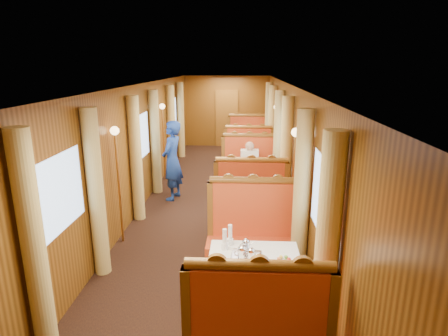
# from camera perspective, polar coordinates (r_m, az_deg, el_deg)

# --- Properties ---
(floor) EXTENTS (3.00, 12.00, 0.01)m
(floor) POSITION_cam_1_polar(r_m,az_deg,el_deg) (7.97, -1.55, -5.64)
(floor) COLOR black
(floor) RESTS_ON ground
(ceiling) EXTENTS (3.00, 12.00, 0.01)m
(ceiling) POSITION_cam_1_polar(r_m,az_deg,el_deg) (7.44, -1.69, 12.61)
(ceiling) COLOR silver
(ceiling) RESTS_ON wall_left
(wall_far) EXTENTS (3.00, 0.01, 2.50)m
(wall_far) POSITION_cam_1_polar(r_m,az_deg,el_deg) (13.52, 0.42, 8.60)
(wall_far) COLOR brown
(wall_far) RESTS_ON floor
(wall_left) EXTENTS (0.01, 12.00, 2.50)m
(wall_left) POSITION_cam_1_polar(r_m,az_deg,el_deg) (7.87, -12.59, 3.22)
(wall_left) COLOR brown
(wall_left) RESTS_ON floor
(wall_right) EXTENTS (0.01, 12.00, 2.50)m
(wall_right) POSITION_cam_1_polar(r_m,az_deg,el_deg) (7.64, 9.69, 3.00)
(wall_right) COLOR brown
(wall_right) RESTS_ON floor
(doorway_far) EXTENTS (0.80, 0.04, 2.00)m
(doorway_far) POSITION_cam_1_polar(r_m,az_deg,el_deg) (13.52, 0.41, 7.53)
(doorway_far) COLOR brown
(doorway_far) RESTS_ON floor
(table_near) EXTENTS (1.05, 0.72, 0.75)m
(table_near) POSITION_cam_1_polar(r_m,az_deg,el_deg) (4.64, 4.55, -17.12)
(table_near) COLOR white
(table_near) RESTS_ON floor
(banquette_near_aft) EXTENTS (1.30, 0.55, 1.34)m
(banquette_near_aft) POSITION_cam_1_polar(r_m,az_deg,el_deg) (5.50, 4.30, -11.00)
(banquette_near_aft) COLOR red
(banquette_near_aft) RESTS_ON floor
(table_mid) EXTENTS (1.05, 0.72, 0.75)m
(table_mid) POSITION_cam_1_polar(r_m,az_deg,el_deg) (7.82, 3.92, -3.17)
(table_mid) COLOR white
(table_mid) RESTS_ON floor
(banquette_mid_fwd) EXTENTS (1.30, 0.55, 1.34)m
(banquette_mid_fwd) POSITION_cam_1_polar(r_m,az_deg,el_deg) (6.85, 4.05, -5.50)
(banquette_mid_fwd) COLOR red
(banquette_mid_fwd) RESTS_ON floor
(banquette_mid_aft) EXTENTS (1.30, 0.55, 1.34)m
(banquette_mid_aft) POSITION_cam_1_polar(r_m,az_deg,el_deg) (8.77, 3.84, -0.75)
(banquette_mid_aft) COLOR red
(banquette_mid_aft) RESTS_ON floor
(table_far) EXTENTS (1.05, 0.72, 0.75)m
(table_far) POSITION_cam_1_polar(r_m,az_deg,el_deg) (11.19, 3.68, 2.57)
(table_far) COLOR white
(table_far) RESTS_ON floor
(banquette_far_fwd) EXTENTS (1.30, 0.55, 1.34)m
(banquette_far_fwd) POSITION_cam_1_polar(r_m,az_deg,el_deg) (10.20, 3.74, 1.56)
(banquette_far_fwd) COLOR red
(banquette_far_fwd) RESTS_ON floor
(banquette_far_aft) EXTENTS (1.30, 0.55, 1.34)m
(banquette_far_aft) POSITION_cam_1_polar(r_m,az_deg,el_deg) (12.17, 3.63, 3.86)
(banquette_far_aft) COLOR red
(banquette_far_aft) RESTS_ON floor
(tea_tray) EXTENTS (0.37, 0.30, 0.01)m
(tea_tray) POSITION_cam_1_polar(r_m,az_deg,el_deg) (4.42, 3.39, -13.12)
(tea_tray) COLOR silver
(tea_tray) RESTS_ON table_near
(teapot_left) EXTENTS (0.18, 0.14, 0.13)m
(teapot_left) POSITION_cam_1_polar(r_m,az_deg,el_deg) (4.32, 2.75, -12.99)
(teapot_left) COLOR silver
(teapot_left) RESTS_ON tea_tray
(teapot_right) EXTENTS (0.17, 0.14, 0.12)m
(teapot_right) POSITION_cam_1_polar(r_m,az_deg,el_deg) (4.29, 4.12, -13.24)
(teapot_right) COLOR silver
(teapot_right) RESTS_ON tea_tray
(teapot_back) EXTENTS (0.18, 0.15, 0.12)m
(teapot_back) POSITION_cam_1_polar(r_m,az_deg,el_deg) (4.50, 3.37, -11.83)
(teapot_back) COLOR silver
(teapot_back) RESTS_ON tea_tray
(fruit_plate) EXTENTS (0.23, 0.23, 0.05)m
(fruit_plate) POSITION_cam_1_polar(r_m,az_deg,el_deg) (4.34, 9.10, -13.76)
(fruit_plate) COLOR white
(fruit_plate) RESTS_ON table_near
(cup_inboard) EXTENTS (0.08, 0.08, 0.26)m
(cup_inboard) POSITION_cam_1_polar(r_m,az_deg,el_deg) (4.50, 0.10, -11.13)
(cup_inboard) COLOR white
(cup_inboard) RESTS_ON table_near
(cup_outboard) EXTENTS (0.08, 0.08, 0.26)m
(cup_outboard) POSITION_cam_1_polar(r_m,az_deg,el_deg) (4.61, 0.93, -10.47)
(cup_outboard) COLOR white
(cup_outboard) RESTS_ON table_near
(rose_vase_mid) EXTENTS (0.06, 0.06, 0.36)m
(rose_vase_mid) POSITION_cam_1_polar(r_m,az_deg,el_deg) (7.63, 4.30, 0.68)
(rose_vase_mid) COLOR silver
(rose_vase_mid) RESTS_ON table_mid
(rose_vase_far) EXTENTS (0.06, 0.06, 0.36)m
(rose_vase_far) POSITION_cam_1_polar(r_m,az_deg,el_deg) (11.10, 3.83, 5.36)
(rose_vase_far) COLOR silver
(rose_vase_far) RESTS_ON table_far
(window_left_near) EXTENTS (0.01, 1.20, 0.90)m
(window_left_near) POSITION_cam_1_polar(r_m,az_deg,el_deg) (4.66, -23.87, -3.70)
(window_left_near) COLOR #8EADD6
(window_left_near) RESTS_ON wall_left
(curtain_left_near_a) EXTENTS (0.22, 0.22, 2.35)m
(curtain_left_near_a) POSITION_cam_1_polar(r_m,az_deg,el_deg) (4.08, -26.99, -10.96)
(curtain_left_near_a) COLOR tan
(curtain_left_near_a) RESTS_ON floor
(curtain_left_near_b) EXTENTS (0.22, 0.22, 2.35)m
(curtain_left_near_b) POSITION_cam_1_polar(r_m,az_deg,el_deg) (5.37, -18.90, -3.83)
(curtain_left_near_b) COLOR tan
(curtain_left_near_b) RESTS_ON floor
(window_right_near) EXTENTS (0.01, 1.20, 0.90)m
(window_right_near) POSITION_cam_1_polar(r_m,az_deg,el_deg) (4.25, 14.84, -4.60)
(window_right_near) COLOR #8EADD6
(window_right_near) RESTS_ON wall_right
(curtain_right_near_a) EXTENTS (0.22, 0.22, 2.35)m
(curtain_right_near_a) POSITION_cam_1_polar(r_m,az_deg,el_deg) (3.65, 15.34, -12.89)
(curtain_right_near_a) COLOR tan
(curtain_right_near_a) RESTS_ON floor
(curtain_right_near_b) EXTENTS (0.22, 0.22, 2.35)m
(curtain_right_near_b) POSITION_cam_1_polar(r_m,az_deg,el_deg) (5.05, 11.71, -4.51)
(curtain_right_near_b) COLOR tan
(curtain_right_near_b) RESTS_ON floor
(window_left_mid) EXTENTS (0.01, 1.20, 0.90)m
(window_left_mid) POSITION_cam_1_polar(r_m,az_deg,el_deg) (7.83, -12.57, 4.65)
(window_left_mid) COLOR #8EADD6
(window_left_mid) RESTS_ON wall_left
(curtain_left_mid_a) EXTENTS (0.22, 0.22, 2.35)m
(curtain_left_mid_a) POSITION_cam_1_polar(r_m,az_deg,el_deg) (7.13, -13.26, 1.28)
(curtain_left_mid_a) COLOR tan
(curtain_left_mid_a) RESTS_ON floor
(curtain_left_mid_b) EXTENTS (0.22, 0.22, 2.35)m
(curtain_left_mid_b) POSITION_cam_1_polar(r_m,az_deg,el_deg) (8.60, -10.43, 3.84)
(curtain_left_mid_b) COLOR tan
(curtain_left_mid_b) RESTS_ON floor
(window_right_mid) EXTENTS (0.01, 1.20, 0.90)m
(window_right_mid) POSITION_cam_1_polar(r_m,az_deg,el_deg) (7.60, 9.64, 4.47)
(window_right_mid) COLOR #8EADD6
(window_right_mid) RESTS_ON wall_right
(curtain_right_mid_a) EXTENTS (0.22, 0.22, 2.35)m
(curtain_right_mid_a) POSITION_cam_1_polar(r_m,az_deg,el_deg) (6.89, 9.38, 1.01)
(curtain_right_mid_a) COLOR tan
(curtain_right_mid_a) RESTS_ON floor
(curtain_right_mid_b) EXTENTS (0.22, 0.22, 2.35)m
(curtain_right_mid_b) POSITION_cam_1_polar(r_m,az_deg,el_deg) (8.40, 8.26, 3.67)
(curtain_right_mid_b) COLOR tan
(curtain_right_mid_b) RESTS_ON floor
(window_left_far) EXTENTS (0.01, 1.20, 0.90)m
(window_left_far) POSITION_cam_1_polar(r_m,az_deg,el_deg) (11.20, -7.85, 8.05)
(window_left_far) COLOR #8EADD6
(window_left_far) RESTS_ON wall_left
(curtain_left_far_a) EXTENTS (0.22, 0.22, 2.35)m
(curtain_left_far_a) POSITION_cam_1_polar(r_m,az_deg,el_deg) (10.46, -8.02, 6.00)
(curtain_left_far_a) COLOR tan
(curtain_left_far_a) RESTS_ON floor
(curtain_left_far_b) EXTENTS (0.22, 0.22, 2.35)m
(curtain_left_far_b) POSITION_cam_1_polar(r_m,az_deg,el_deg) (11.98, -6.62, 7.24)
(curtain_left_far_b) COLOR tan
(curtain_left_far_b) RESTS_ON floor
(window_right_far) EXTENTS (0.01, 1.20, 0.90)m
(window_right_far) POSITION_cam_1_polar(r_m,az_deg,el_deg) (11.04, 7.63, 7.95)
(window_right_far) COLOR #8EADD6
(window_right_far) RESTS_ON wall_right
(curtain_right_far_a) EXTENTS (0.22, 0.22, 2.35)m
(curtain_right_far_a) POSITION_cam_1_polar(r_m,az_deg,el_deg) (10.30, 7.32, 5.88)
(curtain_right_far_a) COLOR tan
(curtain_right_far_a) RESTS_ON floor
(curtain_right_far_b) EXTENTS (0.22, 0.22, 2.35)m
(curtain_right_far_b) POSITION_cam_1_polar(r_m,az_deg,el_deg) (11.84, 6.78, 7.14)
(curtain_right_far_b) COLOR tan
(curtain_right_far_b) RESTS_ON floor
(sconce_left_fore) EXTENTS (0.14, 0.14, 1.95)m
(sconce_left_fore) POSITION_cam_1_polar(r_m,az_deg,el_deg) (6.19, -15.99, 0.95)
(sconce_left_fore) COLOR #BF8C3F
(sconce_left_fore) RESTS_ON floor
(sconce_right_fore) EXTENTS (0.14, 0.14, 1.95)m
(sconce_right_fore) POSITION_cam_1_polar(r_m,az_deg,el_deg) (5.91, 10.66, 0.62)
(sconce_right_fore) COLOR #BF8C3F
(sconce_right_fore) RESTS_ON floor
(sconce_left_aft) EXTENTS (0.14, 0.14, 1.95)m
(sconce_left_aft) POSITION_cam_1_polar(r_m,az_deg,el_deg) (9.49, -9.28, 6.27)
(sconce_left_aft) COLOR #BF8C3F
(sconce_left_aft) RESTS_ON floor
(sconce_right_aft) EXTENTS (0.14, 0.14, 1.95)m
(sconce_right_aft) POSITION_cam_1_polar(r_m,az_deg,el_deg) (9.31, 7.91, 6.15)
(sconce_right_aft) COLOR #BF8C3F
(sconce_right_aft) RESTS_ON floor
(steward) EXTENTS (0.54, 0.71, 1.73)m
(steward) POSITION_cam_1_polar(r_m,az_deg,el_deg) (8.16, -7.89, 1.11)
(steward) COLOR navy
(steward) RESTS_ON floor
(passenger) EXTENTS (0.40, 0.44, 0.76)m
(passenger) POSITION_cam_1_polar(r_m,az_deg,el_deg) (8.45, 3.90, 0.85)
(passenger) COLOR beige
(passenger) RESTS_ON banquette_mid_aft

